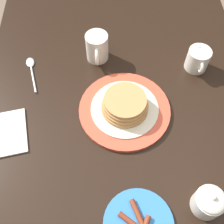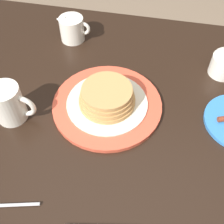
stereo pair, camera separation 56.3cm
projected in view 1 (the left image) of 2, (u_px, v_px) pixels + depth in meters
ground_plane at (117, 185)px, 1.52m from camera, size 8.00×8.00×0.00m
dining_table at (120, 133)px, 0.99m from camera, size 1.23×0.89×0.76m
pancake_plate at (125, 107)px, 0.86m from camera, size 0.29×0.29×0.07m
side_plate_bacon at (138, 224)px, 0.70m from camera, size 0.18×0.18×0.02m
coffee_mug at (97, 47)px, 0.95m from camera, size 0.11×0.08×0.10m
creamer_pitcher at (198, 59)px, 0.94m from camera, size 0.11×0.08×0.09m
sugar_bowl at (209, 202)px, 0.70m from camera, size 0.08×0.08×0.09m
napkin at (7, 133)px, 0.84m from camera, size 0.17×0.14×0.01m
spoon at (31, 68)px, 0.97m from camera, size 0.16×0.06×0.01m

